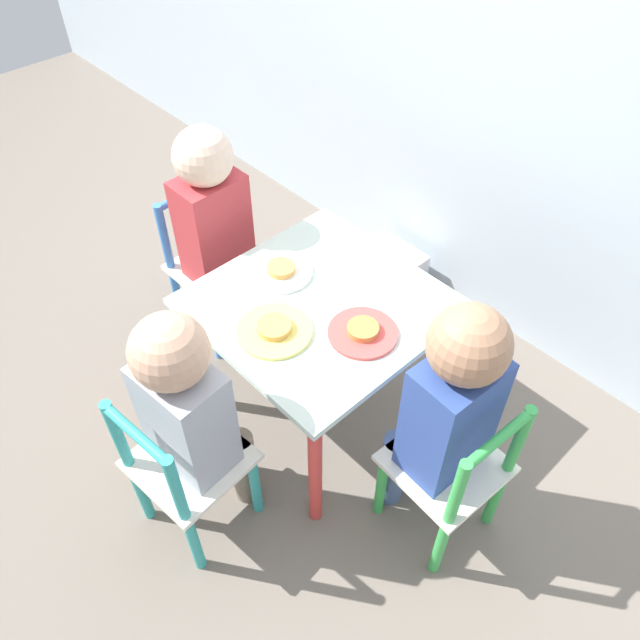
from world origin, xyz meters
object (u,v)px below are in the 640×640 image
(chair_teal, at_px, (184,470))
(child_right, at_px, (447,405))
(chair_green, at_px, (452,473))
(child_left, at_px, (216,223))
(plate_front, at_px, (275,330))
(plate_left, at_px, (281,271))
(chair_blue, at_px, (213,268))
(plate_right, at_px, (363,332))
(child_front, at_px, (191,407))
(storage_bin, at_px, (389,272))
(kids_table, at_px, (320,319))

(chair_teal, distance_m, child_right, 0.67)
(chair_green, bearing_deg, child_left, -87.86)
(plate_front, bearing_deg, child_left, 161.45)
(child_left, bearing_deg, child_right, -92.28)
(child_right, distance_m, plate_left, 0.61)
(child_right, height_order, plate_front, child_right)
(chair_blue, height_order, child_right, child_right)
(chair_teal, distance_m, chair_green, 0.66)
(child_left, height_order, child_right, child_right)
(child_left, distance_m, plate_right, 0.61)
(chair_teal, height_order, plate_right, chair_teal)
(child_front, bearing_deg, storage_bin, -80.93)
(chair_blue, distance_m, chair_green, 1.02)
(plate_front, distance_m, storage_bin, 0.85)
(child_front, xyz_separation_m, plate_right, (0.11, 0.45, 0.01))
(child_front, bearing_deg, chair_green, -143.87)
(child_right, bearing_deg, chair_blue, -87.59)
(chair_blue, distance_m, plate_left, 0.41)
(chair_blue, distance_m, child_front, 0.74)
(chair_blue, relative_size, plate_front, 2.64)
(chair_teal, xyz_separation_m, plate_right, (0.11, 0.51, 0.21))
(kids_table, distance_m, child_left, 0.46)
(kids_table, bearing_deg, storage_bin, 111.53)
(chair_teal, height_order, child_right, child_right)
(kids_table, xyz_separation_m, child_front, (0.04, -0.45, 0.06))
(plate_front, bearing_deg, child_right, 15.96)
(kids_table, relative_size, chair_blue, 1.16)
(chair_green, distance_m, plate_left, 0.70)
(chair_green, height_order, storage_bin, chair_green)
(child_right, height_order, storage_bin, child_right)
(chair_blue, xyz_separation_m, plate_left, (0.35, 0.01, 0.21))
(chair_blue, relative_size, child_left, 0.66)
(chair_teal, xyz_separation_m, child_left, (-0.50, 0.50, 0.22))
(chair_blue, bearing_deg, chair_teal, -132.59)
(plate_left, height_order, plate_right, same)
(kids_table, bearing_deg, plate_left, 180.00)
(kids_table, relative_size, child_right, 0.77)
(kids_table, relative_size, storage_bin, 2.95)
(chair_green, height_order, plate_left, chair_green)
(plate_left, bearing_deg, chair_green, -2.83)
(kids_table, distance_m, chair_green, 0.53)
(kids_table, relative_size, chair_green, 1.16)
(chair_blue, distance_m, storage_bin, 0.66)
(child_right, bearing_deg, child_front, -40.40)
(chair_teal, bearing_deg, child_left, -50.62)
(chair_blue, bearing_deg, chair_green, -92.28)
(plate_front, bearing_deg, chair_green, 13.81)
(child_right, bearing_deg, chair_green, 90.00)
(kids_table, bearing_deg, chair_green, -3.71)
(child_front, distance_m, child_right, 0.59)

